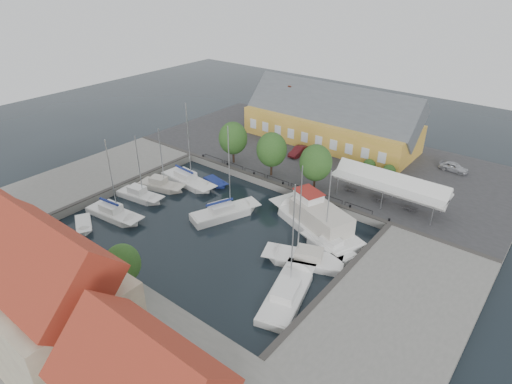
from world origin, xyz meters
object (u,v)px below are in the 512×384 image
(launch_sw, at_px, (84,226))
(west_boat_d, at_px, (114,215))
(east_boat_a, at_px, (329,248))
(tent_canopy, at_px, (389,184))
(west_boat_a, at_px, (188,181))
(trawler, at_px, (317,222))
(center_sailboat, at_px, (224,214))
(car_silver, at_px, (454,167))
(east_boat_c, at_px, (287,296))
(warehouse, at_px, (328,121))
(west_boat_c, at_px, (140,196))
(launch_nw, at_px, (216,183))
(east_boat_b, at_px, (305,260))
(west_boat_b, at_px, (161,186))
(car_red, at_px, (299,151))

(launch_sw, bearing_deg, west_boat_d, 74.53)
(east_boat_a, bearing_deg, launch_sw, -151.21)
(tent_canopy, distance_m, west_boat_a, 27.19)
(trawler, bearing_deg, center_sailboat, -156.82)
(trawler, distance_m, launch_sw, 27.35)
(west_boat_d, height_order, launch_sw, west_boat_d)
(car_silver, distance_m, east_boat_c, 35.75)
(warehouse, distance_m, west_boat_c, 32.90)
(warehouse, xyz_separation_m, launch_nw, (-5.19, -21.69, -4.34))
(center_sailboat, relative_size, east_boat_b, 1.05)
(west_boat_b, distance_m, launch_sw, 12.04)
(car_red, bearing_deg, east_boat_b, -57.00)
(tent_canopy, bearing_deg, east_boat_b, -98.04)
(west_boat_d, bearing_deg, car_red, 72.97)
(tent_canopy, xyz_separation_m, west_boat_b, (-26.73, -13.56, -3.42))
(east_boat_c, xyz_separation_m, launch_nw, (-21.14, 12.97, -0.17))
(car_silver, relative_size, west_boat_d, 0.37)
(center_sailboat, xyz_separation_m, west_boat_c, (-11.83, -3.50, -0.10))
(car_silver, height_order, west_boat_d, west_boat_d)
(car_silver, xyz_separation_m, west_boat_c, (-30.47, -31.82, -1.42))
(warehouse, bearing_deg, car_red, -92.05)
(east_boat_c, distance_m, west_boat_d, 24.81)
(warehouse, height_order, west_boat_a, west_boat_a)
(launch_nw, bearing_deg, east_boat_a, -11.02)
(launch_nw, bearing_deg, car_silver, 41.36)
(east_boat_b, height_order, west_boat_d, east_boat_b)
(center_sailboat, bearing_deg, tent_canopy, 42.54)
(trawler, bearing_deg, east_boat_c, -71.56)
(west_boat_a, bearing_deg, east_boat_c, -23.63)
(east_boat_c, xyz_separation_m, launch_sw, (-25.75, -4.79, -0.17))
(trawler, height_order, west_boat_d, west_boat_d)
(warehouse, xyz_separation_m, west_boat_a, (-8.40, -24.01, -4.16))
(center_sailboat, distance_m, west_boat_b, 11.83)
(east_boat_c, bearing_deg, car_silver, 82.93)
(center_sailboat, distance_m, west_boat_d, 13.48)
(warehouse, distance_m, west_boat_a, 25.77)
(east_boat_a, relative_size, east_boat_b, 0.85)
(center_sailboat, height_order, east_boat_b, center_sailboat)
(east_boat_c, bearing_deg, west_boat_d, -177.04)
(east_boat_c, height_order, west_boat_a, west_boat_a)
(trawler, height_order, launch_nw, trawler)
(car_silver, bearing_deg, west_boat_a, 136.35)
(warehouse, bearing_deg, tent_canopy, -39.86)
(tent_canopy, relative_size, car_red, 3.39)
(tent_canopy, bearing_deg, west_boat_a, -157.90)
(trawler, relative_size, launch_sw, 3.00)
(warehouse, relative_size, launch_nw, 6.65)
(west_boat_b, xyz_separation_m, launch_nw, (4.95, 5.72, -0.17))
(west_boat_b, bearing_deg, warehouse, 69.71)
(east_boat_a, relative_size, launch_nw, 2.29)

